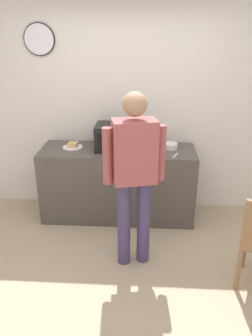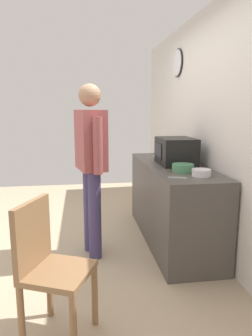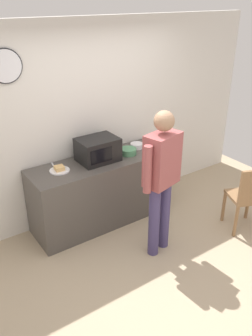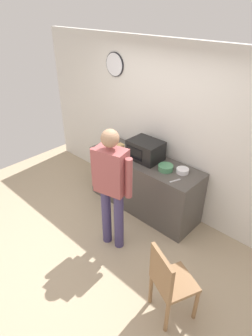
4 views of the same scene
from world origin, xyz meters
TOP-DOWN VIEW (x-y plane):
  - ground_plane at (0.00, 0.00)m, footprint 6.00×6.00m
  - back_wall at (-0.00, 1.60)m, footprint 5.40×0.13m
  - kitchen_counter at (-0.08, 1.22)m, footprint 1.88×0.62m
  - microwave at (-0.10, 1.25)m, footprint 0.50×0.39m
  - sandwich_plate at (-0.64, 1.25)m, footprint 0.24×0.24m
  - salad_bowl at (0.55, 1.30)m, footprint 0.18×0.18m
  - mixing_bowl at (0.34, 1.19)m, footprint 0.22×0.22m
  - fork_utensil at (0.60, 1.05)m, footprint 0.08×0.17m
  - spoon_utensil at (-0.64, 1.44)m, footprint 0.05×0.17m
  - person_standing at (0.15, 0.29)m, footprint 0.58×0.33m

SIDE VIEW (x-z plane):
  - ground_plane at x=0.00m, z-range 0.00..0.00m
  - kitchen_counter at x=-0.08m, z-range 0.00..0.90m
  - fork_utensil at x=0.60m, z-range 0.90..0.91m
  - spoon_utensil at x=-0.64m, z-range 0.90..0.91m
  - sandwich_plate at x=-0.64m, z-range 0.89..0.95m
  - salad_bowl at x=0.55m, z-range 0.90..0.97m
  - mixing_bowl at x=0.34m, z-range 0.90..0.98m
  - person_standing at x=0.15m, z-range 0.16..1.92m
  - microwave at x=-0.10m, z-range 0.90..1.20m
  - back_wall at x=0.00m, z-range 0.00..2.60m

